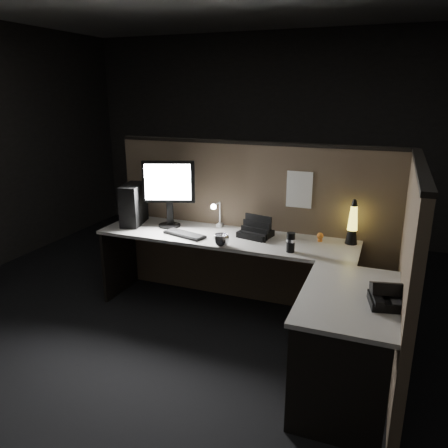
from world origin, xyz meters
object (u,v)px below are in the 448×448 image
(keyboard, at_px, (185,234))
(lava_lamp, at_px, (352,226))
(pc_tower, at_px, (133,204))
(desk_phone, at_px, (390,296))
(monitor, at_px, (169,187))

(keyboard, relative_size, lava_lamp, 1.05)
(pc_tower, bearing_deg, lava_lamp, -8.26)
(pc_tower, xyz_separation_m, desk_phone, (2.33, -0.89, -0.14))
(pc_tower, distance_m, keyboard, 0.66)
(monitor, xyz_separation_m, desk_phone, (1.98, -0.95, -0.32))
(pc_tower, height_order, lava_lamp, pc_tower)
(desk_phone, bearing_deg, pc_tower, 147.55)
(lava_lamp, distance_m, desk_phone, 1.10)
(lava_lamp, bearing_deg, keyboard, -167.28)
(keyboard, xyz_separation_m, desk_phone, (1.72, -0.73, 0.05))
(lava_lamp, bearing_deg, monitor, -176.50)
(lava_lamp, height_order, desk_phone, lava_lamp)
(pc_tower, bearing_deg, desk_phone, -33.61)
(monitor, height_order, lava_lamp, monitor)
(pc_tower, height_order, monitor, monitor)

